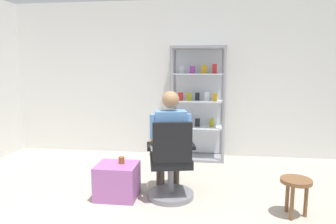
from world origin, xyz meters
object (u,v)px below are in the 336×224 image
object	(u,v)px
display_cabinet_main	(198,102)
office_chair	(171,167)
wooden_stool	(296,186)
tea_glass	(122,160)
seated_shopkeeper	(170,138)
storage_crate	(117,181)

from	to	relation	value
display_cabinet_main	office_chair	distance (m)	1.86
wooden_stool	display_cabinet_main	bearing A→B (deg)	118.69
tea_glass	seated_shopkeeper	bearing A→B (deg)	14.24
seated_shopkeeper	tea_glass	distance (m)	0.64
office_chair	seated_shopkeeper	xyz separation A→B (m)	(-0.03, 0.16, 0.32)
seated_shopkeeper	display_cabinet_main	bearing A→B (deg)	79.97
storage_crate	wooden_stool	bearing A→B (deg)	-6.39
storage_crate	display_cabinet_main	bearing A→B (deg)	63.31
seated_shopkeeper	wooden_stool	world-z (taller)	seated_shopkeeper
office_chair	storage_crate	bearing A→B (deg)	-177.46
tea_glass	wooden_stool	xyz separation A→B (m)	(1.95, -0.27, -0.13)
tea_glass	storage_crate	bearing A→B (deg)	-135.82
display_cabinet_main	wooden_stool	world-z (taller)	display_cabinet_main
office_chair	storage_crate	size ratio (longest dim) A/B	1.99
seated_shopkeeper	storage_crate	bearing A→B (deg)	-162.95
storage_crate	tea_glass	distance (m)	0.25
office_chair	tea_glass	bearing A→B (deg)	178.56
storage_crate	office_chair	bearing A→B (deg)	2.54
seated_shopkeeper	tea_glass	size ratio (longest dim) A/B	15.82
storage_crate	tea_glass	size ratio (longest dim) A/B	5.91
office_chair	tea_glass	size ratio (longest dim) A/B	11.78
display_cabinet_main	office_chair	bearing A→B (deg)	-98.04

